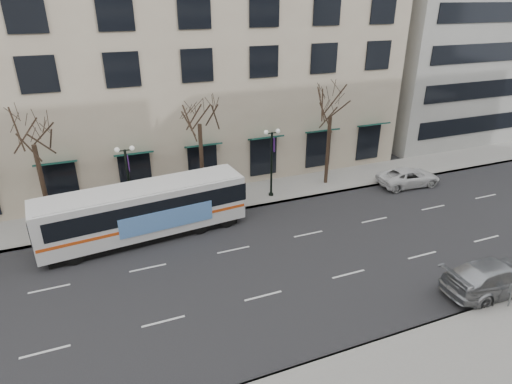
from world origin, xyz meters
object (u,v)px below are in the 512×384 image
silver_car (496,277)px  white_pickup (408,177)px  tree_far_mid (199,110)px  tree_far_right (331,104)px  lamp_post_left (129,180)px  city_bus (145,210)px  tree_far_left (30,129)px  lamp_post_right (272,160)px

silver_car → white_pickup: (4.89, 12.40, -0.14)m
tree_far_mid → silver_car: bearing=-53.6°
tree_far_mid → white_pickup: size_ratio=1.71×
tree_far_right → silver_car: tree_far_right is taller
lamp_post_left → city_bus: size_ratio=0.41×
tree_far_right → city_bus: (-14.42, -2.99, -4.58)m
tree_far_left → white_pickup: bearing=-5.7°
lamp_post_left → city_bus: lamp_post_left is taller
silver_car → white_pickup: size_ratio=1.15×
tree_far_right → lamp_post_right: tree_far_right is taller
tree_far_right → city_bus: size_ratio=0.64×
lamp_post_right → white_pickup: 11.34m
lamp_post_right → white_pickup: lamp_post_right is taller
silver_car → lamp_post_right: bearing=25.3°
white_pickup → lamp_post_right: bearing=83.2°
city_bus → silver_car: size_ratio=2.20×
tree_far_left → lamp_post_left: size_ratio=1.60×
tree_far_left → lamp_post_left: (5.01, -0.60, -3.75)m
tree_far_mid → lamp_post_left: 6.40m
tree_far_left → lamp_post_right: 15.48m
lamp_post_right → tree_far_mid: bearing=173.2°
city_bus → tree_far_mid: bearing=28.4°
tree_far_right → tree_far_left: bearing=180.0°
tree_far_left → city_bus: 7.98m
tree_far_mid → lamp_post_right: size_ratio=1.64×
tree_far_mid → lamp_post_left: bearing=-173.1°
tree_far_right → city_bus: 15.42m
tree_far_left → tree_far_mid: (10.00, 0.00, 0.21)m
white_pickup → tree_far_left: bearing=87.8°
tree_far_left → silver_car: bearing=-35.5°
tree_far_left → tree_far_mid: size_ratio=0.98×
tree_far_left → silver_car: size_ratio=1.45×
tree_far_right → white_pickup: size_ratio=1.62×
tree_far_right → white_pickup: bearing=-23.6°
silver_car → white_pickup: 13.33m
silver_car → white_pickup: silver_car is taller
silver_car → city_bus: bearing=54.7°
tree_far_left → tree_far_right: size_ratio=1.03×
silver_car → tree_far_right: bearing=6.5°
lamp_post_left → tree_far_mid: bearing=6.9°
lamp_post_left → white_pickup: bearing=-5.5°
tree_far_mid → tree_far_right: 10.01m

